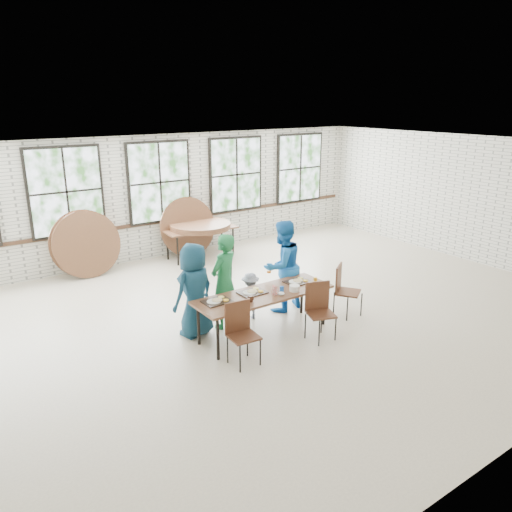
{
  "coord_description": "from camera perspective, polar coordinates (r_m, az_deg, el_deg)",
  "views": [
    {
      "loc": [
        -5.02,
        -6.71,
        3.81
      ],
      "look_at": [
        0.0,
        0.4,
        1.05
      ],
      "focal_mm": 35.0,
      "sensor_mm": 36.0,
      "label": 1
    }
  ],
  "objects": [
    {
      "name": "room",
      "position": [
        12.38,
        -10.95,
        8.07
      ],
      "size": [
        12.0,
        12.0,
        12.0
      ],
      "color": "beige",
      "rests_on": "ground"
    },
    {
      "name": "dining_table",
      "position": [
        8.26,
        0.92,
        -4.59
      ],
      "size": [
        2.4,
        0.81,
        0.74
      ],
      "rotation": [
        0.0,
        0.0,
        -0.01
      ],
      "color": "brown",
      "rests_on": "ground"
    },
    {
      "name": "chair_near_left",
      "position": [
        7.48,
        -1.78,
        -8.18
      ],
      "size": [
        0.45,
        0.44,
        0.95
      ],
      "rotation": [
        0.0,
        0.0,
        -0.09
      ],
      "color": "#4F2B1A",
      "rests_on": "ground"
    },
    {
      "name": "chair_near_right",
      "position": [
        8.28,
        7.21,
        -5.67
      ],
      "size": [
        0.53,
        0.53,
        0.95
      ],
      "rotation": [
        0.0,
        0.0,
        -0.35
      ],
      "color": "#4F2B1A",
      "rests_on": "ground"
    },
    {
      "name": "chair_spare",
      "position": [
        9.19,
        9.94,
        -3.41
      ],
      "size": [
        0.58,
        0.57,
        0.95
      ],
      "rotation": [
        0.0,
        0.0,
        0.6
      ],
      "color": "#4F2B1A",
      "rests_on": "ground"
    },
    {
      "name": "adult_teal",
      "position": [
        8.27,
        -7.05,
        -3.91
      ],
      "size": [
        0.88,
        0.69,
        1.59
      ],
      "primitive_type": "imported",
      "rotation": [
        0.0,
        0.0,
        3.4
      ],
      "color": "navy",
      "rests_on": "ground"
    },
    {
      "name": "adult_green",
      "position": [
        8.53,
        -3.66,
        -2.89
      ],
      "size": [
        0.71,
        0.6,
        1.66
      ],
      "primitive_type": "imported",
      "rotation": [
        0.0,
        0.0,
        3.54
      ],
      "color": "#1F743D",
      "rests_on": "ground"
    },
    {
      "name": "toddler",
      "position": [
        8.95,
        -0.65,
        -4.59
      ],
      "size": [
        0.63,
        0.49,
        0.86
      ],
      "primitive_type": "imported",
      "rotation": [
        0.0,
        0.0,
        2.79
      ],
      "color": "#121839",
      "rests_on": "ground"
    },
    {
      "name": "adult_blue",
      "position": [
        9.2,
        3.02,
        -1.15
      ],
      "size": [
        0.89,
        0.73,
        1.72
      ],
      "primitive_type": "imported",
      "rotation": [
        0.0,
        0.0,
        3.24
      ],
      "color": "blue",
      "rests_on": "ground"
    },
    {
      "name": "storage_table",
      "position": [
        12.44,
        -6.37,
        2.94
      ],
      "size": [
        1.83,
        0.82,
        0.74
      ],
      "rotation": [
        0.0,
        0.0,
        -0.04
      ],
      "color": "brown",
      "rests_on": "ground"
    },
    {
      "name": "tabletop_clutter",
      "position": [
        8.26,
        1.43,
        -4.05
      ],
      "size": [
        2.07,
        0.59,
        0.11
      ],
      "color": "black",
      "rests_on": "dining_table"
    },
    {
      "name": "round_tops_stacked",
      "position": [
        12.41,
        -6.39,
        3.47
      ],
      "size": [
        1.5,
        1.5,
        0.13
      ],
      "color": "brown",
      "rests_on": "storage_table"
    },
    {
      "name": "round_tops_leaning",
      "position": [
        11.91,
        -15.01,
        2.02
      ],
      "size": [
        4.09,
        0.47,
        1.48
      ],
      "color": "brown",
      "rests_on": "ground"
    }
  ]
}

